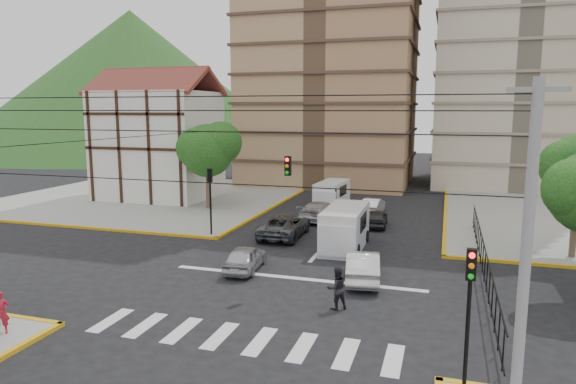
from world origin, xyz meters
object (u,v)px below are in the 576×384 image
at_px(van_right_lane, 344,229).
at_px(car_silver_front_left, 245,258).
at_px(traffic_light_se, 469,298).
at_px(car_white_front_right, 363,266).
at_px(traffic_light_nw, 210,190).
at_px(pedestrian_sw_corner, 1,313).
at_px(van_left_lane, 331,195).
at_px(pedestrian_crosswalk, 337,288).

bearing_deg(van_right_lane, car_silver_front_left, -127.55).
bearing_deg(traffic_light_se, car_white_front_right, 114.97).
height_order(traffic_light_nw, pedestrian_sw_corner, traffic_light_nw).
relative_size(traffic_light_nw, car_silver_front_left, 1.13).
bearing_deg(car_silver_front_left, traffic_light_se, 132.89).
xyz_separation_m(traffic_light_se, pedestrian_sw_corner, (-16.27, -0.72, -2.15)).
bearing_deg(pedestrian_sw_corner, van_left_lane, 33.99).
bearing_deg(pedestrian_sw_corner, traffic_light_nw, 43.70).
height_order(traffic_light_nw, pedestrian_crosswalk, traffic_light_nw).
xyz_separation_m(van_left_lane, pedestrian_crosswalk, (5.18, -22.20, -0.17)).
distance_m(traffic_light_se, traffic_light_nw, 22.06).
xyz_separation_m(car_silver_front_left, pedestrian_sw_corner, (-5.59, -10.22, 0.30)).
height_order(car_silver_front_left, pedestrian_crosswalk, pedestrian_crosswalk).
relative_size(car_white_front_right, pedestrian_sw_corner, 2.79).
relative_size(van_left_lane, pedestrian_sw_corner, 3.14).
bearing_deg(car_white_front_right, car_silver_front_left, -7.14).
xyz_separation_m(traffic_light_se, van_right_lane, (-6.51, 15.08, -1.89)).
bearing_deg(van_left_lane, traffic_light_nw, -109.51).
xyz_separation_m(traffic_light_nw, car_silver_front_left, (4.91, -6.10, -2.45)).
relative_size(traffic_light_nw, van_left_lane, 0.86).
relative_size(van_left_lane, pedestrian_crosswalk, 2.78).
distance_m(van_left_lane, car_white_front_right, 19.05).
relative_size(traffic_light_se, pedestrian_crosswalk, 2.40).
relative_size(traffic_light_se, van_left_lane, 0.86).
bearing_deg(van_left_lane, pedestrian_sw_corner, -97.68).
distance_m(van_right_lane, car_white_front_right, 5.76).
distance_m(traffic_light_nw, pedestrian_crosswalk, 14.69).
height_order(van_right_lane, car_white_front_right, van_right_lane).
xyz_separation_m(car_silver_front_left, pedestrian_crosswalk, (5.70, -3.82, 0.25)).
bearing_deg(car_white_front_right, pedestrian_sw_corner, 32.55).
bearing_deg(car_silver_front_left, pedestrian_crosswalk, 140.74).
xyz_separation_m(van_left_lane, car_white_front_right, (5.65, -18.19, -0.34)).
bearing_deg(pedestrian_crosswalk, car_silver_front_left, -69.59).
height_order(traffic_light_se, traffic_light_nw, same).
bearing_deg(van_right_lane, traffic_light_se, -67.38).
distance_m(van_left_lane, pedestrian_sw_corner, 29.25).
distance_m(car_silver_front_left, pedestrian_crosswalk, 6.87).
bearing_deg(traffic_light_se, pedestrian_crosswalk, 131.25).
distance_m(traffic_light_se, pedestrian_crosswalk, 7.87).
bearing_deg(van_left_lane, traffic_light_se, -65.59).
height_order(van_right_lane, car_silver_front_left, van_right_lane).
relative_size(van_right_lane, van_left_lane, 1.10).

